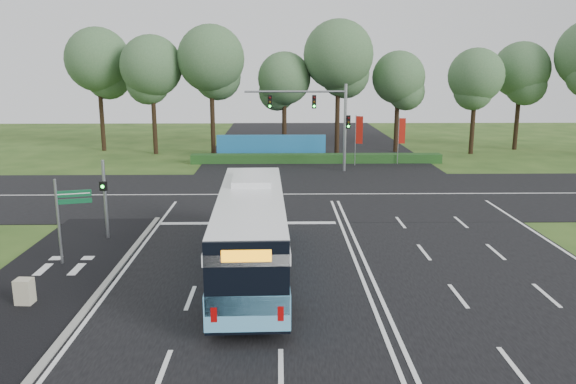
# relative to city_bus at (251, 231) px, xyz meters

# --- Properties ---
(ground) EXTENTS (120.00, 120.00, 0.00)m
(ground) POSITION_rel_city_bus_xyz_m (4.46, 2.48, -1.82)
(ground) COLOR #274517
(ground) RESTS_ON ground
(road_main) EXTENTS (20.00, 120.00, 0.04)m
(road_main) POSITION_rel_city_bus_xyz_m (4.46, 2.48, -1.80)
(road_main) COLOR black
(road_main) RESTS_ON ground
(road_cross) EXTENTS (120.00, 14.00, 0.05)m
(road_cross) POSITION_rel_city_bus_xyz_m (4.46, 14.48, -1.79)
(road_cross) COLOR black
(road_cross) RESTS_ON ground
(bike_path) EXTENTS (5.00, 18.00, 0.06)m
(bike_path) POSITION_rel_city_bus_xyz_m (-8.04, -0.52, -1.79)
(bike_path) COLOR black
(bike_path) RESTS_ON ground
(kerb_strip) EXTENTS (0.25, 18.00, 0.12)m
(kerb_strip) POSITION_rel_city_bus_xyz_m (-5.64, -0.52, -1.76)
(kerb_strip) COLOR gray
(kerb_strip) RESTS_ON ground
(city_bus) EXTENTS (2.99, 12.65, 3.61)m
(city_bus) POSITION_rel_city_bus_xyz_m (0.00, 0.00, 0.00)
(city_bus) COLOR #5FB0DD
(city_bus) RESTS_ON ground
(pedestrian_signal) EXTENTS (0.37, 0.44, 3.95)m
(pedestrian_signal) POSITION_rel_city_bus_xyz_m (-7.34, 4.87, 0.34)
(pedestrian_signal) COLOR gray
(pedestrian_signal) RESTS_ON ground
(street_sign) EXTENTS (1.43, 0.44, 3.76)m
(street_sign) POSITION_rel_city_bus_xyz_m (-7.90, 1.33, 0.56)
(street_sign) COLOR gray
(street_sign) RESTS_ON ground
(utility_cabinet) EXTENTS (0.62, 0.53, 0.98)m
(utility_cabinet) POSITION_rel_city_bus_xyz_m (-7.97, -2.94, -1.33)
(utility_cabinet) COLOR #BBB496
(utility_cabinet) RESTS_ON ground
(banner_flag_mid) EXTENTS (0.62, 0.25, 4.35)m
(banner_flag_mid) POSITION_rel_city_bus_xyz_m (7.89, 25.42, 1.02)
(banner_flag_mid) COLOR gray
(banner_flag_mid) RESTS_ON ground
(banner_flag_right) EXTENTS (0.61, 0.08, 4.10)m
(banner_flag_right) POSITION_rel_city_bus_xyz_m (11.71, 26.23, 0.87)
(banner_flag_right) COLOR gray
(banner_flag_right) RESTS_ON ground
(traffic_light_gantry) EXTENTS (8.41, 0.28, 7.00)m
(traffic_light_gantry) POSITION_rel_city_bus_xyz_m (4.67, 22.98, 2.84)
(traffic_light_gantry) COLOR gray
(traffic_light_gantry) RESTS_ON ground
(hedge) EXTENTS (22.00, 1.20, 0.80)m
(hedge) POSITION_rel_city_bus_xyz_m (4.46, 26.98, -1.42)
(hedge) COLOR #183D16
(hedge) RESTS_ON ground
(blue_hoarding) EXTENTS (10.00, 0.30, 2.20)m
(blue_hoarding) POSITION_rel_city_bus_xyz_m (0.46, 29.48, -0.72)
(blue_hoarding) COLOR #1D68A0
(blue_hoarding) RESTS_ON ground
(eucalyptus_row) EXTENTS (53.72, 9.33, 12.77)m
(eucalyptus_row) POSITION_rel_city_bus_xyz_m (6.68, 33.01, 6.76)
(eucalyptus_row) COLOR black
(eucalyptus_row) RESTS_ON ground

